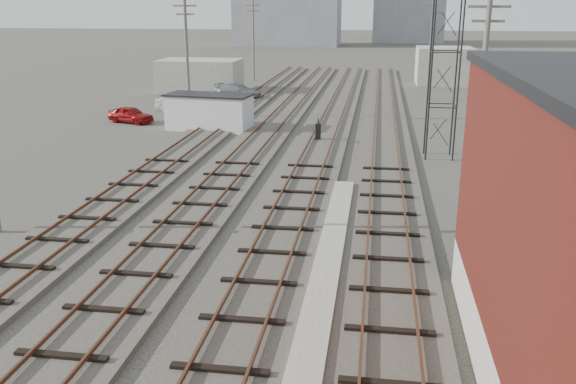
% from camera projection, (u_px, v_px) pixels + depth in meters
% --- Properties ---
extents(ground, '(320.00, 320.00, 0.00)m').
position_uv_depth(ground, '(358.00, 95.00, 59.81)').
color(ground, '#282621').
rests_on(ground, ground).
extents(track_right, '(3.20, 90.00, 0.39)m').
position_uv_depth(track_right, '(385.00, 139.00, 39.57)').
color(track_right, '#332D28').
rests_on(track_right, ground).
extents(track_mid_right, '(3.20, 90.00, 0.39)m').
position_uv_depth(track_mid_right, '(324.00, 137.00, 40.13)').
color(track_mid_right, '#332D28').
rests_on(track_mid_right, ground).
extents(track_mid_left, '(3.20, 90.00, 0.39)m').
position_uv_depth(track_mid_left, '(264.00, 136.00, 40.69)').
color(track_mid_left, '#332D28').
rests_on(track_mid_left, ground).
extents(track_left, '(3.20, 90.00, 0.39)m').
position_uv_depth(track_left, '(206.00, 134.00, 41.25)').
color(track_left, '#332D28').
rests_on(track_left, ground).
extents(platform_curb, '(0.90, 28.00, 0.26)m').
position_uv_depth(platform_curb, '(314.00, 332.00, 16.21)').
color(platform_curb, gray).
rests_on(platform_curb, ground).
extents(lattice_tower, '(1.60, 1.60, 15.00)m').
position_uv_depth(lattice_tower, '(447.00, 23.00, 33.20)').
color(lattice_tower, black).
rests_on(lattice_tower, ground).
extents(utility_pole_left_b, '(1.80, 0.24, 9.00)m').
position_uv_depth(utility_pole_left_b, '(187.00, 56.00, 45.96)').
color(utility_pole_left_b, '#595147').
rests_on(utility_pole_left_b, ground).
extents(utility_pole_left_c, '(1.80, 0.24, 9.00)m').
position_uv_depth(utility_pole_left_c, '(253.00, 38.00, 69.60)').
color(utility_pole_left_c, '#595147').
rests_on(utility_pole_left_c, ground).
extents(utility_pole_right_a, '(1.80, 0.24, 9.00)m').
position_uv_depth(utility_pole_right_a, '(482.00, 91.00, 27.23)').
color(utility_pole_right_a, '#595147').
rests_on(utility_pole_right_a, ground).
extents(utility_pole_right_b, '(1.80, 0.24, 9.00)m').
position_uv_depth(utility_pole_right_b, '(431.00, 47.00, 55.59)').
color(utility_pole_right_b, '#595147').
rests_on(utility_pole_right_b, ground).
extents(shed_left, '(8.00, 5.00, 3.20)m').
position_uv_depth(shed_left, '(200.00, 76.00, 61.58)').
color(shed_left, gray).
rests_on(shed_left, ground).
extents(shed_right, '(6.00, 6.00, 4.00)m').
position_uv_depth(shed_right, '(444.00, 66.00, 67.41)').
color(shed_right, gray).
rests_on(shed_right, ground).
extents(switch_stand, '(0.40, 0.40, 1.44)m').
position_uv_depth(switch_stand, '(318.00, 132.00, 39.03)').
color(switch_stand, black).
rests_on(switch_stand, ground).
extents(site_trailer, '(6.27, 3.33, 2.52)m').
position_uv_depth(site_trailer, '(209.00, 112.00, 42.80)').
color(site_trailer, silver).
rests_on(site_trailer, ground).
extents(car_red, '(3.87, 2.55, 1.23)m').
position_uv_depth(car_red, '(131.00, 115.00, 45.52)').
color(car_red, maroon).
rests_on(car_red, ground).
extents(car_silver, '(4.27, 2.33, 1.34)m').
position_uv_depth(car_silver, '(180.00, 103.00, 50.29)').
color(car_silver, '#A6A8AE').
rests_on(car_silver, ground).
extents(car_grey, '(5.09, 3.25, 1.37)m').
position_uv_depth(car_grey, '(238.00, 92.00, 56.98)').
color(car_grey, slate).
rests_on(car_grey, ground).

